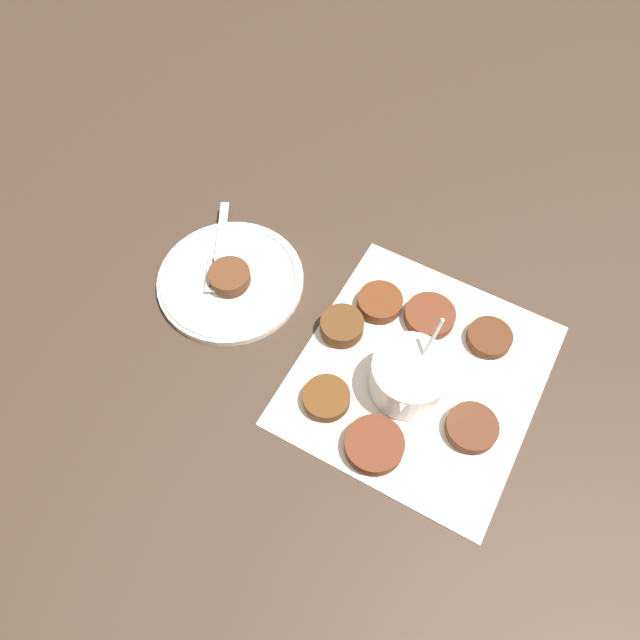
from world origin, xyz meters
name	(u,v)px	position (x,y,z in m)	size (l,w,h in m)	color
ground_plane	(419,375)	(0.00, 0.00, 0.00)	(4.00, 4.00, 0.00)	#38281E
napkin	(417,376)	(0.00, 0.00, 0.00)	(0.37, 0.35, 0.00)	silver
sauce_bowl	(409,378)	(0.02, -0.01, 0.03)	(0.11, 0.10, 0.11)	white
fritter_0	(472,428)	(0.06, 0.08, 0.01)	(0.06, 0.06, 0.02)	#4F2B1B
fritter_1	(489,337)	(-0.08, 0.08, 0.01)	(0.06, 0.06, 0.01)	#4C2716
fritter_2	(326,398)	(0.07, -0.10, 0.01)	(0.06, 0.06, 0.02)	#543115
fritter_3	(342,326)	(-0.03, -0.11, 0.01)	(0.06, 0.06, 0.02)	#4E2F16
fritter_4	(430,316)	(-0.08, -0.01, 0.01)	(0.07, 0.07, 0.02)	#592B1A
fritter_5	(380,302)	(-0.08, -0.07, 0.01)	(0.06, 0.06, 0.02)	#572C15
fritter_6	(374,445)	(0.11, -0.03, 0.01)	(0.07, 0.07, 0.02)	#592B1A
serving_plate	(230,280)	(-0.06, -0.28, 0.01)	(0.20, 0.20, 0.02)	white
fritter_on_plate	(230,276)	(-0.06, -0.28, 0.03)	(0.06, 0.06, 0.02)	#512D19
fork	(219,255)	(-0.09, -0.31, 0.02)	(0.16, 0.07, 0.00)	silver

